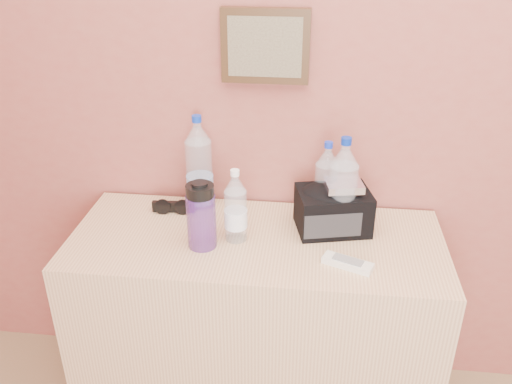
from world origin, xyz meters
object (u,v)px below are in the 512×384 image
pet_large_d (342,193)px  toiletry_bag (333,208)px  nalgene_bottle (201,215)px  pet_large_b (199,167)px  pet_small (236,210)px  dresser (256,328)px  pet_large_c (326,187)px  sunglasses (174,207)px  foil_packet (344,185)px  ac_remote (348,263)px

pet_large_d → toiletry_bag: size_ratio=1.46×
toiletry_bag → nalgene_bottle: bearing=-173.1°
pet_large_b → pet_small: 0.28m
dresser → pet_large_b: bearing=137.9°
pet_large_c → pet_small: 0.34m
pet_small → sunglasses: bearing=148.5°
pet_large_c → pet_small: bearing=-150.8°
nalgene_bottle → toiletry_bag: size_ratio=0.96×
pet_small → foil_packet: (0.36, 0.09, 0.07)m
pet_large_b → toiletry_bag: (0.50, -0.12, -0.07)m
pet_small → nalgene_bottle: 0.12m
dresser → nalgene_bottle: size_ratio=5.45×
pet_large_c → sunglasses: bearing=-179.3°
pet_large_d → foil_packet: 0.03m
pet_large_b → pet_large_d: 0.54m
foil_packet → pet_large_c: bearing=127.6°
pet_large_c → pet_small: size_ratio=1.17×
ac_remote → pet_small: bearing=-175.6°
pet_large_c → pet_large_d: size_ratio=0.85×
toiletry_bag → foil_packet: bearing=-37.6°
nalgene_bottle → pet_large_d: bearing=16.0°
sunglasses → ac_remote: size_ratio=0.99×
sunglasses → toiletry_bag: toiletry_bag is taller
pet_large_b → nalgene_bottle: size_ratio=1.52×
pet_large_b → foil_packet: size_ratio=2.95×
pet_large_c → toiletry_bag: pet_large_c is taller
pet_small → sunglasses: (-0.26, 0.16, -0.09)m
pet_large_c → ac_remote: pet_large_c is taller
foil_packet → dresser: bearing=-163.9°
nalgene_bottle → sunglasses: 0.28m
pet_large_c → pet_small: (-0.30, -0.17, -0.02)m
pet_large_b → pet_large_d: size_ratio=1.00×
pet_small → pet_large_c: bearing=29.2°
foil_packet → pet_large_b: bearing=165.9°
pet_large_c → foil_packet: pet_large_c is taller
toiletry_bag → pet_large_d: bearing=-62.9°
ac_remote → foil_packet: bearing=117.4°
pet_large_b → toiletry_bag: pet_large_b is taller
pet_large_c → pet_large_d: bearing=-59.6°
dresser → pet_large_d: bearing=13.3°
ac_remote → foil_packet: 0.27m
sunglasses → foil_packet: bearing=-10.2°
sunglasses → dresser: bearing=-28.6°
dresser → pet_small: 0.52m
pet_small → ac_remote: bearing=-17.8°
dresser → pet_large_c: pet_large_c is taller
toiletry_bag → foil_packet: (0.03, -0.01, 0.10)m
pet_small → foil_packet: bearing=14.6°
pet_large_d → pet_large_b: bearing=164.2°
pet_large_d → toiletry_bag: pet_large_d is taller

